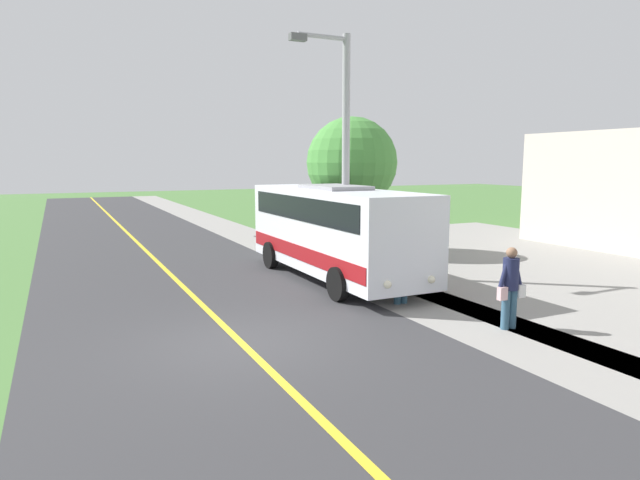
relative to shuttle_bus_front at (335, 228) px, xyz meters
The scene contains 9 objects.
ground_plane 6.61m from the shuttle_bus_front, 45.82° to the left, with size 120.00×120.00×0.00m, color #477238.
road_surface 6.61m from the shuttle_bus_front, 45.82° to the left, with size 8.00×100.00×0.01m, color #333335.
sidewalk 4.92m from the shuttle_bus_front, 99.02° to the left, with size 2.40×100.00×0.01m, color gray.
road_centre_line 6.61m from the shuttle_bus_front, 45.82° to the left, with size 0.16×100.00×0.00m, color gold.
shuttle_bus_front is the anchor object (origin of this frame).
pedestrian_with_bags 6.32m from the shuttle_bus_front, 99.61° to the left, with size 0.72×0.34×1.79m.
pedestrian_waiting 3.46m from the shuttle_bus_front, 92.47° to the left, with size 0.72×0.34×1.82m.
street_light_pole 2.56m from the shuttle_bus_front, 144.81° to the right, with size 1.97×0.24×7.40m.
tree_curbside 5.48m from the shuttle_bus_front, 124.88° to the right, with size 3.57×3.57×5.35m.
Camera 1 is at (3.15, 10.11, 3.59)m, focal length 30.59 mm.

